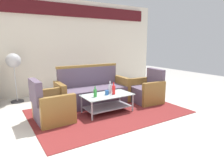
{
  "coord_description": "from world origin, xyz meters",
  "views": [
    {
      "loc": [
        -2.1,
        -2.94,
        1.54
      ],
      "look_at": [
        0.13,
        0.6,
        0.65
      ],
      "focal_mm": 31.67,
      "sensor_mm": 36.0,
      "label": 1
    }
  ],
  "objects_px": {
    "couch": "(93,92)",
    "bottle_clear": "(110,89)",
    "armchair_right": "(147,91)",
    "bottle_green": "(95,93)",
    "coffee_table": "(107,101)",
    "pedestal_fan": "(14,63)",
    "bottle_red": "(114,90)",
    "armchair_left": "(51,107)",
    "cup": "(107,93)"
  },
  "relations": [
    {
      "from": "bottle_green",
      "to": "cup",
      "type": "relative_size",
      "value": 2.28
    },
    {
      "from": "armchair_left",
      "to": "cup",
      "type": "height_order",
      "value": "armchair_left"
    },
    {
      "from": "armchair_right",
      "to": "bottle_red",
      "type": "height_order",
      "value": "armchair_right"
    },
    {
      "from": "bottle_green",
      "to": "pedestal_fan",
      "type": "distance_m",
      "value": 2.4
    },
    {
      "from": "coffee_table",
      "to": "armchair_left",
      "type": "bearing_deg",
      "value": 173.01
    },
    {
      "from": "armchair_left",
      "to": "bottle_green",
      "type": "xyz_separation_m",
      "value": [
        0.88,
        -0.17,
        0.21
      ]
    },
    {
      "from": "couch",
      "to": "coffee_table",
      "type": "bearing_deg",
      "value": 90.87
    },
    {
      "from": "coffee_table",
      "to": "bottle_red",
      "type": "bearing_deg",
      "value": -21.8
    },
    {
      "from": "coffee_table",
      "to": "bottle_clear",
      "type": "xyz_separation_m",
      "value": [
        0.1,
        0.05,
        0.25
      ]
    },
    {
      "from": "bottle_red",
      "to": "bottle_green",
      "type": "height_order",
      "value": "bottle_red"
    },
    {
      "from": "couch",
      "to": "bottle_red",
      "type": "xyz_separation_m",
      "value": [
        0.12,
        -0.8,
        0.2
      ]
    },
    {
      "from": "bottle_red",
      "to": "cup",
      "type": "relative_size",
      "value": 2.67
    },
    {
      "from": "bottle_clear",
      "to": "pedestal_fan",
      "type": "distance_m",
      "value": 2.59
    },
    {
      "from": "pedestal_fan",
      "to": "couch",
      "type": "bearing_deg",
      "value": -36.27
    },
    {
      "from": "armchair_left",
      "to": "armchair_right",
      "type": "height_order",
      "value": "same"
    },
    {
      "from": "bottle_red",
      "to": "bottle_green",
      "type": "distance_m",
      "value": 0.45
    },
    {
      "from": "armchair_right",
      "to": "coffee_table",
      "type": "relative_size",
      "value": 0.77
    },
    {
      "from": "couch",
      "to": "coffee_table",
      "type": "height_order",
      "value": "couch"
    },
    {
      "from": "bottle_green",
      "to": "bottle_clear",
      "type": "xyz_separation_m",
      "value": [
        0.41,
        0.07,
        0.02
      ]
    },
    {
      "from": "cup",
      "to": "bottle_red",
      "type": "bearing_deg",
      "value": -16.34
    },
    {
      "from": "bottle_red",
      "to": "pedestal_fan",
      "type": "relative_size",
      "value": 0.21
    },
    {
      "from": "coffee_table",
      "to": "pedestal_fan",
      "type": "height_order",
      "value": "pedestal_fan"
    },
    {
      "from": "bottle_green",
      "to": "cup",
      "type": "xyz_separation_m",
      "value": [
        0.29,
        0.01,
        -0.04
      ]
    },
    {
      "from": "bottle_red",
      "to": "coffee_table",
      "type": "bearing_deg",
      "value": 158.2
    },
    {
      "from": "bottle_red",
      "to": "bottle_clear",
      "type": "xyz_separation_m",
      "value": [
        -0.03,
        0.1,
        0.01
      ]
    },
    {
      "from": "couch",
      "to": "armchair_left",
      "type": "bearing_deg",
      "value": 28.51
    },
    {
      "from": "coffee_table",
      "to": "cup",
      "type": "relative_size",
      "value": 11.0
    },
    {
      "from": "cup",
      "to": "pedestal_fan",
      "type": "relative_size",
      "value": 0.08
    },
    {
      "from": "armchair_left",
      "to": "coffee_table",
      "type": "relative_size",
      "value": 0.77
    },
    {
      "from": "coffee_table",
      "to": "bottle_green",
      "type": "distance_m",
      "value": 0.38
    },
    {
      "from": "couch",
      "to": "armchair_right",
      "type": "xyz_separation_m",
      "value": [
        1.26,
        -0.62,
        -0.03
      ]
    },
    {
      "from": "armchair_right",
      "to": "bottle_green",
      "type": "xyz_separation_m",
      "value": [
        -1.59,
        -0.15,
        0.21
      ]
    },
    {
      "from": "bottle_red",
      "to": "bottle_clear",
      "type": "relative_size",
      "value": 0.94
    },
    {
      "from": "couch",
      "to": "bottle_green",
      "type": "xyz_separation_m",
      "value": [
        -0.33,
        -0.77,
        0.18
      ]
    },
    {
      "from": "pedestal_fan",
      "to": "coffee_table",
      "type": "bearing_deg",
      "value": -50.37
    },
    {
      "from": "bottle_clear",
      "to": "bottle_red",
      "type": "bearing_deg",
      "value": -73.4
    },
    {
      "from": "pedestal_fan",
      "to": "bottle_green",
      "type": "bearing_deg",
      "value": -56.6
    },
    {
      "from": "cup",
      "to": "bottle_green",
      "type": "bearing_deg",
      "value": -177.25
    },
    {
      "from": "cup",
      "to": "pedestal_fan",
      "type": "xyz_separation_m",
      "value": [
        -1.58,
        1.94,
        0.55
      ]
    },
    {
      "from": "cup",
      "to": "couch",
      "type": "bearing_deg",
      "value": 87.62
    },
    {
      "from": "cup",
      "to": "pedestal_fan",
      "type": "distance_m",
      "value": 2.57
    },
    {
      "from": "couch",
      "to": "bottle_clear",
      "type": "xyz_separation_m",
      "value": [
        0.09,
        -0.7,
        0.2
      ]
    },
    {
      "from": "coffee_table",
      "to": "armchair_right",
      "type": "bearing_deg",
      "value": 5.82
    },
    {
      "from": "couch",
      "to": "bottle_red",
      "type": "distance_m",
      "value": 0.83
    },
    {
      "from": "couch",
      "to": "bottle_clear",
      "type": "height_order",
      "value": "couch"
    },
    {
      "from": "armchair_right",
      "to": "bottle_clear",
      "type": "height_order",
      "value": "armchair_right"
    },
    {
      "from": "armchair_right",
      "to": "pedestal_fan",
      "type": "xyz_separation_m",
      "value": [
        -2.87,
        1.8,
        0.73
      ]
    },
    {
      "from": "armchair_left",
      "to": "bottle_clear",
      "type": "relative_size",
      "value": 2.98
    },
    {
      "from": "armchair_right",
      "to": "bottle_red",
      "type": "bearing_deg",
      "value": 103.61
    },
    {
      "from": "couch",
      "to": "armchair_right",
      "type": "relative_size",
      "value": 2.15
    }
  ]
}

